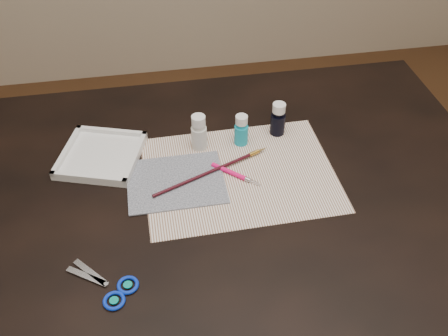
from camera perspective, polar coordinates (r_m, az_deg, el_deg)
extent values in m
cube|color=black|center=(1.44, 0.00, -12.55)|extent=(1.30, 0.90, 0.75)
cube|color=white|center=(1.18, 1.78, -0.66)|extent=(0.45, 0.35, 0.00)
cube|color=black|center=(1.16, -5.52, -1.55)|extent=(0.22, 0.18, 0.00)
cylinder|color=silver|center=(1.22, -2.88, 4.11)|extent=(0.04, 0.04, 0.09)
cylinder|color=#149DBA|center=(1.24, 1.99, 4.37)|extent=(0.05, 0.05, 0.08)
cylinder|color=black|center=(1.27, 6.20, 5.59)|extent=(0.05, 0.05, 0.09)
cube|color=white|center=(1.25, -13.88, 1.47)|extent=(0.23, 0.23, 0.02)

